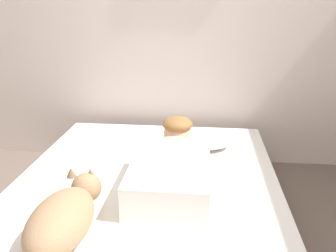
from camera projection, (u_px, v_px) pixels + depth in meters
name	position (u px, v px, depth m)	size (l,w,h in m)	color
back_wall	(184.00, 14.00, 2.84)	(4.02, 0.12, 2.50)	silver
bed	(146.00, 212.00, 2.08)	(1.59, 2.10, 0.35)	#4C4742
pillow	(195.00, 140.00, 2.53)	(0.52, 0.32, 0.11)	white
person_lying	(173.00, 163.00, 2.05)	(0.43, 0.92, 0.27)	white
dog	(64.00, 216.00, 1.55)	(0.26, 0.57, 0.21)	#9E7A56
coffee_cup	(180.00, 148.00, 2.43)	(0.12, 0.09, 0.07)	teal
cell_phone	(190.00, 173.00, 2.15)	(0.07, 0.14, 0.01)	black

